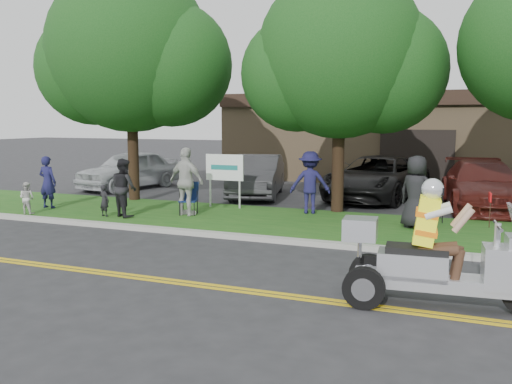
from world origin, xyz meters
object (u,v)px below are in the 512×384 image
at_px(lawn_chair_b, 431,202).
at_px(parked_car_mid, 377,178).
at_px(parked_car_left, 257,176).
at_px(spectator_adult_left, 48,182).
at_px(parked_car_far_left, 129,170).
at_px(trike_scooter, 432,262).
at_px(lawn_chair_a, 189,196).
at_px(spectator_adult_mid, 124,188).
at_px(spectator_adult_right, 186,182).
at_px(parked_car_right, 482,186).

relative_size(lawn_chair_b, parked_car_mid, 0.17).
bearing_deg(parked_car_left, lawn_chair_b, -41.46).
relative_size(spectator_adult_left, parked_car_far_left, 0.35).
relative_size(trike_scooter, lawn_chair_a, 3.22).
bearing_deg(lawn_chair_a, parked_car_left, 72.40).
relative_size(spectator_adult_left, spectator_adult_mid, 0.98).
bearing_deg(trike_scooter, parked_car_left, 119.33).
bearing_deg(trike_scooter, lawn_chair_a, 138.12).
bearing_deg(lawn_chair_a, parked_car_mid, 37.42).
distance_m(trike_scooter, parked_car_left, 12.03).
height_order(trike_scooter, spectator_adult_left, trike_scooter).
bearing_deg(lawn_chair_a, spectator_adult_left, 173.40).
xyz_separation_m(spectator_adult_right, parked_car_left, (0.20, 4.88, -0.31)).
distance_m(trike_scooter, lawn_chair_b, 6.70).
height_order(parked_car_left, parked_car_right, parked_car_right).
height_order(spectator_adult_left, spectator_adult_mid, spectator_adult_mid).
bearing_deg(spectator_adult_right, parked_car_left, -82.29).
height_order(spectator_adult_right, parked_car_mid, spectator_adult_right).
distance_m(parked_car_left, parked_car_right, 7.60).
relative_size(lawn_chair_b, spectator_adult_right, 0.48).
bearing_deg(spectator_adult_mid, lawn_chair_a, -118.95).
height_order(lawn_chair_a, parked_car_far_left, parked_car_far_left).
relative_size(spectator_adult_left, spectator_adult_right, 0.83).
bearing_deg(spectator_adult_right, parked_car_right, -138.33).
distance_m(trike_scooter, spectator_adult_mid, 9.52).
height_order(spectator_adult_left, parked_car_right, spectator_adult_left).
distance_m(parked_car_left, parked_car_mid, 4.28).
distance_m(spectator_adult_right, parked_car_mid, 7.32).
bearing_deg(parked_car_right, trike_scooter, -102.24).
bearing_deg(spectator_adult_left, spectator_adult_right, -177.18).
xyz_separation_m(spectator_adult_right, parked_car_right, (7.80, 4.81, -0.31)).
distance_m(parked_car_far_left, parked_car_mid, 9.92).
relative_size(lawn_chair_b, parked_car_right, 0.18).
distance_m(spectator_adult_mid, parked_car_mid, 8.91).
distance_m(lawn_chair_a, parked_car_right, 9.09).
xyz_separation_m(trike_scooter, lawn_chair_b, (-0.49, 6.68, -0.05)).
distance_m(lawn_chair_b, parked_car_right, 3.43).
bearing_deg(spectator_adult_right, spectator_adult_mid, 38.05).
height_order(lawn_chair_a, parked_car_left, parked_car_left).
xyz_separation_m(spectator_adult_left, parked_car_far_left, (-0.92, 5.59, -0.12)).
xyz_separation_m(lawn_chair_b, spectator_adult_right, (-6.50, -1.64, 0.44)).
bearing_deg(spectator_adult_right, spectator_adult_left, 15.38).
bearing_deg(parked_car_left, parked_car_far_left, 163.01).
height_order(trike_scooter, parked_car_left, trike_scooter).
relative_size(parked_car_far_left, parked_car_right, 0.87).
bearing_deg(parked_car_right, parked_car_left, 171.87).
xyz_separation_m(spectator_adult_left, spectator_adult_mid, (3.08, -0.38, 0.02)).
height_order(spectator_adult_left, spectator_adult_right, spectator_adult_right).
bearing_deg(trike_scooter, spectator_adult_left, 153.26).
bearing_deg(parked_car_right, lawn_chair_b, -119.90).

